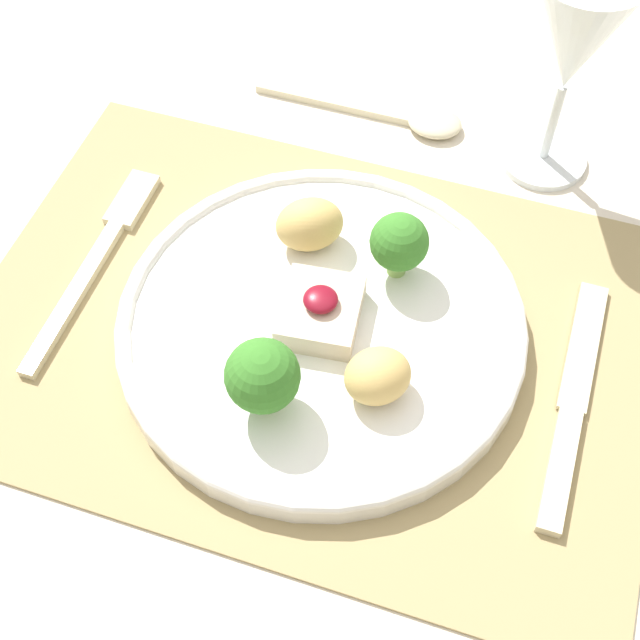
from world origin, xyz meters
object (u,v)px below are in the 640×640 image
at_px(spoon, 405,117).
at_px(wine_glass_near, 575,43).
at_px(fork, 101,252).
at_px(dinner_plate, 321,324).
at_px(knife, 570,416).

relative_size(spoon, wine_glass_near, 1.06).
relative_size(fork, spoon, 1.09).
relative_size(fork, wine_glass_near, 1.16).
relative_size(dinner_plate, wine_glass_near, 1.67).
height_order(dinner_plate, spoon, dinner_plate).
distance_m(knife, wine_glass_near, 0.27).
xyz_separation_m(dinner_plate, spoon, (-0.00, 0.24, -0.01)).
bearing_deg(spoon, dinner_plate, -89.61).
bearing_deg(spoon, fork, -129.80).
bearing_deg(wine_glass_near, spoon, 175.64).
distance_m(dinner_plate, spoon, 0.24).
xyz_separation_m(fork, knife, (0.36, -0.03, -0.00)).
bearing_deg(dinner_plate, knife, -3.43).
height_order(dinner_plate, knife, dinner_plate).
height_order(dinner_plate, wine_glass_near, wine_glass_near).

